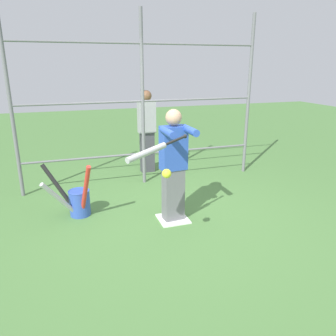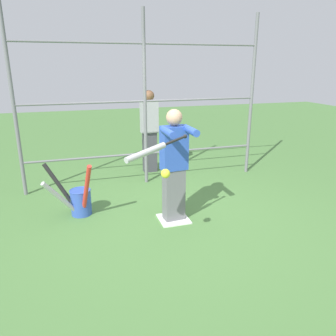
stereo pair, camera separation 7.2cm
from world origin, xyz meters
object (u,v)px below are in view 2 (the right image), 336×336
(baseball_bat_swinging, at_px, (151,150))
(softball_in_flight, at_px, (166,174))
(bat_bucket, at_px, (79,200))
(bystander_behind_fence, at_px, (149,130))
(batter, at_px, (174,163))

(baseball_bat_swinging, height_order, softball_in_flight, baseball_bat_swinging)
(bat_bucket, xyz_separation_m, bystander_behind_fence, (-1.46, -1.66, 0.60))
(baseball_bat_swinging, xyz_separation_m, bat_bucket, (0.76, -1.21, -0.96))
(batter, xyz_separation_m, baseball_bat_swinging, (0.48, 0.66, 0.37))
(softball_in_flight, relative_size, bat_bucket, 0.11)
(baseball_bat_swinging, bearing_deg, softball_in_flight, 111.67)
(batter, distance_m, softball_in_flight, 0.98)
(softball_in_flight, height_order, bat_bucket, softball_in_flight)
(batter, xyz_separation_m, bystander_behind_fence, (-0.22, -2.21, 0.01))
(bystander_behind_fence, bearing_deg, batter, 84.36)
(baseball_bat_swinging, bearing_deg, batter, -125.72)
(baseball_bat_swinging, distance_m, bystander_behind_fence, 2.98)
(softball_in_flight, bearing_deg, bat_bucket, -59.39)
(batter, bearing_deg, softball_in_flight, 66.42)
(baseball_bat_swinging, bearing_deg, bat_bucket, -57.89)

